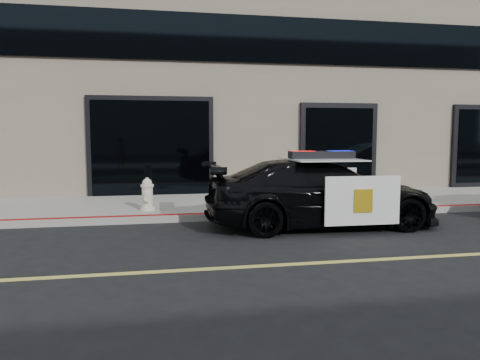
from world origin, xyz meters
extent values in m
plane|color=black|center=(0.00, 0.00, 0.00)|extent=(120.00, 120.00, 0.00)
cube|color=gray|center=(0.00, 5.25, 0.07)|extent=(60.00, 3.50, 0.15)
cube|color=#756856|center=(0.00, 10.50, 6.00)|extent=(60.00, 7.00, 12.00)
imported|color=black|center=(2.29, 2.51, 0.67)|extent=(2.04, 4.69, 1.34)
cube|color=white|center=(2.72, 1.54, 0.65)|extent=(1.43, 0.06, 0.90)
cube|color=white|center=(2.75, 3.47, 0.65)|extent=(1.43, 0.06, 0.90)
cube|color=white|center=(2.29, 2.51, 1.35)|extent=(1.37, 1.64, 0.02)
cube|color=gold|center=(2.72, 1.51, 0.65)|extent=(0.36, 0.02, 0.43)
cube|color=black|center=(2.29, 2.51, 1.43)|extent=(1.29, 0.36, 0.16)
cube|color=red|center=(1.90, 2.52, 1.44)|extent=(0.45, 0.30, 0.15)
cube|color=#0C19CC|center=(2.68, 2.51, 1.44)|extent=(0.45, 0.30, 0.15)
cylinder|color=beige|center=(-1.12, 4.26, 0.19)|extent=(0.33, 0.33, 0.07)
cylinder|color=beige|center=(-1.12, 4.26, 0.45)|extent=(0.24, 0.24, 0.46)
cylinder|color=beige|center=(-1.12, 4.26, 0.70)|extent=(0.29, 0.29, 0.06)
sphere|color=beige|center=(-1.12, 4.26, 0.76)|extent=(0.21, 0.21, 0.21)
cylinder|color=beige|center=(-1.12, 4.26, 0.85)|extent=(0.06, 0.06, 0.06)
cylinder|color=beige|center=(-1.12, 4.41, 0.52)|extent=(0.12, 0.11, 0.12)
cylinder|color=beige|center=(-1.12, 4.10, 0.52)|extent=(0.12, 0.11, 0.12)
cylinder|color=beige|center=(-1.12, 4.07, 0.45)|extent=(0.16, 0.13, 0.16)
camera|label=1|loc=(-1.04, -6.24, 1.87)|focal=35.00mm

